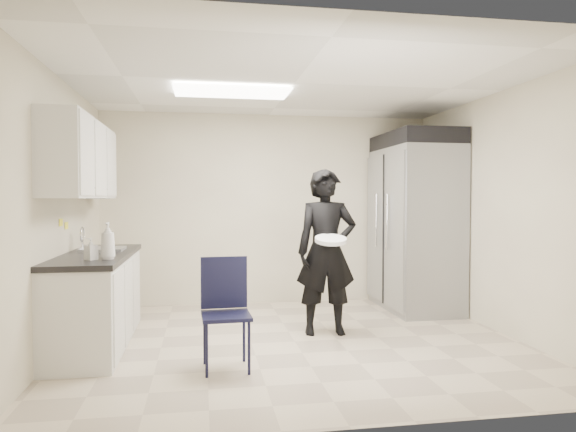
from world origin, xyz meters
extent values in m
plane|color=#BDAE94|center=(0.00, 0.00, 0.00)|extent=(4.50, 4.50, 0.00)
plane|color=white|center=(0.00, 0.00, 2.60)|extent=(4.50, 4.50, 0.00)
plane|color=beige|center=(0.00, 2.00, 1.30)|extent=(4.50, 0.00, 4.50)
plane|color=beige|center=(-2.25, 0.00, 1.30)|extent=(0.00, 4.00, 4.00)
plane|color=beige|center=(2.25, 0.00, 1.30)|extent=(0.00, 4.00, 4.00)
cube|color=white|center=(-0.60, 0.40, 2.57)|extent=(1.20, 0.60, 0.02)
cube|color=silver|center=(-1.95, 0.20, 0.43)|extent=(0.60, 1.90, 0.86)
cube|color=black|center=(-1.95, 0.20, 0.89)|extent=(0.64, 1.95, 0.05)
cube|color=gray|center=(-1.93, 0.45, 0.87)|extent=(0.42, 0.40, 0.14)
cylinder|color=silver|center=(-2.13, 0.45, 1.02)|extent=(0.02, 0.02, 0.24)
cube|color=silver|center=(-2.08, 0.20, 1.83)|extent=(0.35, 1.80, 0.75)
cube|color=black|center=(-2.14, 1.35, 1.62)|extent=(0.22, 0.30, 0.35)
cube|color=yellow|center=(-2.24, 0.10, 1.22)|extent=(0.00, 0.12, 0.07)
cube|color=yellow|center=(-2.24, 0.30, 1.18)|extent=(0.00, 0.12, 0.07)
cube|color=gray|center=(1.83, 1.27, 1.05)|extent=(0.80, 1.35, 2.10)
cube|color=black|center=(1.83, 1.27, 2.20)|extent=(0.80, 1.35, 0.20)
cube|color=black|center=(-0.72, -0.73, 0.46)|extent=(0.42, 0.42, 0.91)
imported|color=black|center=(0.39, 0.25, 0.88)|extent=(0.67, 0.47, 1.76)
cylinder|color=silver|center=(0.37, 0.01, 1.03)|extent=(0.34, 0.34, 0.04)
imported|color=white|center=(-1.74, -0.34, 1.07)|extent=(0.14, 0.14, 0.33)
imported|color=silver|center=(-1.88, -0.37, 1.01)|extent=(0.12, 0.12, 0.19)
camera|label=1|loc=(-0.92, -5.06, 1.45)|focal=32.00mm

